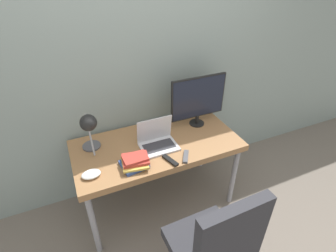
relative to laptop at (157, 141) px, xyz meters
name	(u,v)px	position (x,y,z in m)	size (l,w,h in m)	color
ground_plane	(173,227)	(0.01, -0.33, -0.81)	(12.00, 12.00, 0.00)	#70665B
wall_back	(138,70)	(0.01, 0.47, 0.49)	(8.00, 0.05, 2.60)	gray
desk	(157,149)	(0.01, 0.04, -0.12)	(1.49, 0.73, 0.76)	#996B42
laptop	(157,141)	(0.00, 0.00, 0.00)	(0.32, 0.24, 0.25)	silver
monitor	(198,99)	(0.50, 0.18, 0.23)	(0.56, 0.15, 0.50)	black
desk_lamp	(89,127)	(-0.54, 0.09, 0.24)	(0.16, 0.30, 0.41)	#4C4C51
office_chair	(215,247)	(0.01, -0.97, -0.20)	(0.62, 0.65, 1.12)	black
book_stack	(135,162)	(-0.27, -0.18, -0.01)	(0.24, 0.23, 0.09)	#334C8C
tv_remote	(170,160)	(0.02, -0.24, -0.04)	(0.09, 0.17, 0.02)	black
media_remote	(186,157)	(0.15, -0.25, -0.04)	(0.12, 0.15, 0.02)	#4C4C51
game_controller	(91,174)	(-0.61, -0.15, -0.03)	(0.15, 0.11, 0.04)	white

